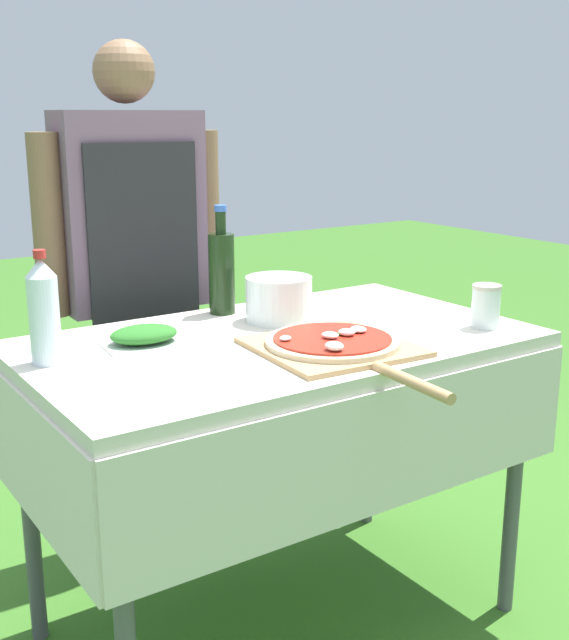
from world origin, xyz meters
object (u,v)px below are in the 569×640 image
prep_table (279,373)px  oil_bottle (222,271)px  pizza_on_peel (336,345)px  herb_container (144,336)px  person_cook (133,261)px  sauce_jar (486,309)px  water_bottle (44,311)px  mixing_tub (279,299)px

prep_table → oil_bottle: 0.35m
pizza_on_peel → herb_container: 0.45m
herb_container → person_cook: bearing=68.4°
prep_table → sauce_jar: sauce_jar is taller
prep_table → herb_container: bearing=158.5°
person_cook → pizza_on_peel: person_cook is taller
water_bottle → mixing_tub: bearing=2.2°
prep_table → pizza_on_peel: 0.20m
person_cook → prep_table: bearing=101.3°
person_cook → water_bottle: size_ratio=6.09×
person_cook → oil_bottle: (0.11, -0.33, 0.01)m
oil_bottle → herb_container: bearing=-151.1°
oil_bottle → mixing_tub: (0.08, -0.16, -0.06)m
pizza_on_peel → oil_bottle: bearing=98.3°
oil_bottle → sauce_jar: size_ratio=2.65×
person_cook → oil_bottle: bearing=110.6°
pizza_on_peel → herb_container: size_ratio=2.93×
mixing_tub → prep_table: bearing=-124.0°
oil_bottle → sauce_jar: bearing=-46.9°
mixing_tub → pizza_on_peel: bearing=-98.5°
sauce_jar → pizza_on_peel: bearing=173.8°
water_bottle → prep_table: bearing=-11.3°
herb_container → sauce_jar: 0.85m
person_cook → oil_bottle: size_ratio=5.18×
herb_container → water_bottle: bearing=-177.2°
oil_bottle → water_bottle: (-0.54, -0.18, 0.00)m
prep_table → mixing_tub: 0.22m
oil_bottle → water_bottle: oil_bottle is taller
herb_container → mixing_tub: size_ratio=1.15×
herb_container → mixing_tub: 0.39m
oil_bottle → water_bottle: size_ratio=1.17×
prep_table → herb_container: (-0.30, 0.12, 0.11)m
person_cook → sauce_jar: bearing=126.9°
water_bottle → herb_container: 0.25m
person_cook → sauce_jar: person_cook is taller
prep_table → sauce_jar: 0.55m
pizza_on_peel → herb_container: bearing=143.9°
herb_container → mixing_tub: (0.39, 0.01, 0.04)m
water_bottle → sauce_jar: water_bottle is taller
pizza_on_peel → person_cook: bearing=104.4°
sauce_jar → mixing_tub: bearing=138.5°
prep_table → sauce_jar: (0.48, -0.22, 0.14)m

